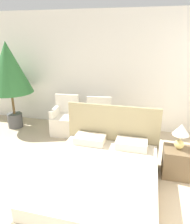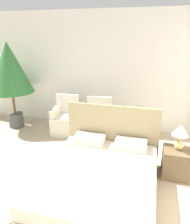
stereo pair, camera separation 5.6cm
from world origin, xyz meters
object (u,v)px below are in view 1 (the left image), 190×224
(bed, at_px, (101,177))
(potted_palm, at_px, (9,70))
(table_lamp, at_px, (181,133))
(nightstand, at_px, (176,162))
(side_table, at_px, (81,127))
(armchair_near_window_left, at_px, (65,122))
(armchair_near_window_right, at_px, (98,125))

(bed, relative_size, potted_palm, 0.95)
(table_lamp, bearing_deg, potted_palm, 164.05)
(bed, distance_m, nightstand, 1.37)
(side_table, bearing_deg, armchair_near_window_left, 177.39)
(bed, xyz_separation_m, armchair_near_window_left, (-1.35, 1.86, 0.05))
(potted_palm, xyz_separation_m, nightstand, (3.94, -1.16, -1.27))
(nightstand, xyz_separation_m, side_table, (-2.09, 1.12, -0.03))
(armchair_near_window_right, distance_m, side_table, 0.43)
(potted_palm, xyz_separation_m, side_table, (1.85, -0.04, -1.31))
(armchair_near_window_right, xyz_separation_m, nightstand, (1.68, -1.13, -0.05))
(bed, distance_m, side_table, 2.06)
(table_lamp, bearing_deg, bed, -147.35)
(bed, xyz_separation_m, side_table, (-0.93, 1.84, -0.03))
(bed, distance_m, table_lamp, 1.50)
(armchair_near_window_left, height_order, armchair_near_window_right, same)
(potted_palm, bearing_deg, nightstand, -16.37)
(bed, distance_m, potted_palm, 3.59)
(bed, xyz_separation_m, armchair_near_window_right, (-0.52, 1.86, 0.05))
(table_lamp, relative_size, side_table, 1.03)
(potted_palm, relative_size, side_table, 5.06)
(bed, height_order, nightstand, bed)
(armchair_near_window_right, xyz_separation_m, table_lamp, (1.69, -1.11, 0.49))
(armchair_near_window_left, relative_size, potted_palm, 0.43)
(potted_palm, relative_size, table_lamp, 4.91)
(table_lamp, bearing_deg, nightstand, -110.99)
(armchair_near_window_left, distance_m, armchair_near_window_right, 0.84)
(armchair_near_window_right, height_order, nightstand, armchair_near_window_right)
(potted_palm, distance_m, table_lamp, 4.17)
(armchair_near_window_right, relative_size, potted_palm, 0.43)
(armchair_near_window_right, distance_m, potted_palm, 2.57)
(armchair_near_window_right, bearing_deg, nightstand, -41.76)
(armchair_near_window_left, bearing_deg, potted_palm, 174.78)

